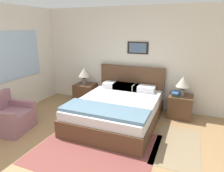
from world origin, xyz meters
The scene contains 14 objects.
ground_plane centered at (0.00, 0.00, 0.00)m, with size 16.00×16.00×0.00m, color #99754C.
wall_back centered at (0.00, 3.00, 1.30)m, with size 6.98×0.09×2.60m.
wall_left centered at (-2.32, 1.48, 1.31)m, with size 0.08×5.37×2.60m.
area_rug_main centered at (0.30, 0.71, 0.00)m, with size 2.07×1.78×0.01m.
area_rug_bedside centered at (1.64, 1.35, 0.00)m, with size 0.79×1.44×0.01m.
bed centered at (0.27, 1.85, 0.30)m, with size 1.74×2.19×1.11m.
armchair centered at (-1.67, 0.63, 0.28)m, with size 0.82×0.84×0.79m.
nightstand_near_window centered at (-1.03, 2.67, 0.27)m, with size 0.55×0.53×0.54m.
nightstand_by_door centered at (1.56, 2.67, 0.27)m, with size 0.55×0.53×0.54m.
table_lamp_near_window centered at (-1.04, 2.66, 0.86)m, with size 0.31×0.31×0.46m.
table_lamp_by_door centered at (1.57, 2.66, 0.86)m, with size 0.31×0.31×0.46m.
book_thick_bottom centered at (1.44, 2.62, 0.55)m, with size 0.22×0.24×0.03m.
book_hardcover_middle centered at (1.44, 2.62, 0.58)m, with size 0.20×0.28×0.02m.
book_novel_upper centered at (1.44, 2.62, 0.61)m, with size 0.20×0.29×0.03m.
Camera 1 is at (1.75, -2.06, 2.09)m, focal length 32.00 mm.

